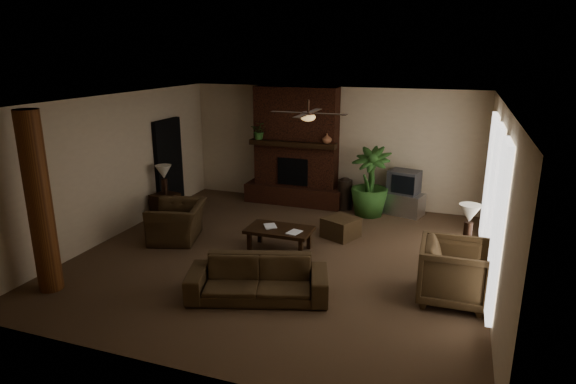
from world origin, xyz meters
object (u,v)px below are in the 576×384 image
at_px(armchair_right, 455,270).
at_px(coffee_table, 279,231).
at_px(ottoman, 341,227).
at_px(floor_vase, 345,191).
at_px(floor_plant, 369,196).
at_px(tv_stand, 404,204).
at_px(side_table_right, 465,259).
at_px(log_column, 39,204).
at_px(lamp_left, 164,174).
at_px(sofa, 258,272).
at_px(lamp_right, 469,216).
at_px(armchair_left, 177,216).
at_px(side_table_left, 166,206).

xyz_separation_m(armchair_right, coffee_table, (-3.10, 0.95, -0.13)).
xyz_separation_m(ottoman, floor_vase, (-0.34, 1.80, 0.23)).
height_order(armchair_right, floor_plant, armchair_right).
xyz_separation_m(tv_stand, side_table_right, (1.32, -2.83, 0.03)).
bearing_deg(floor_vase, side_table_right, -45.82).
bearing_deg(log_column, lamp_left, 93.24).
bearing_deg(side_table_right, armchair_right, -98.94).
relative_size(sofa, side_table_right, 3.80).
xyz_separation_m(floor_plant, lamp_right, (2.06, -2.46, 0.57)).
distance_m(coffee_table, lamp_left, 3.23).
relative_size(log_column, tv_stand, 3.29).
bearing_deg(armchair_right, armchair_left, 80.01).
relative_size(sofa, lamp_right, 3.22).
height_order(log_column, armchair_right, log_column).
height_order(tv_stand, side_table_right, side_table_right).
xyz_separation_m(sofa, coffee_table, (-0.33, 1.81, -0.04)).
distance_m(floor_vase, floor_plant, 0.67).
bearing_deg(floor_vase, armchair_right, -56.34).
relative_size(log_column, lamp_right, 4.31).
xyz_separation_m(ottoman, side_table_left, (-3.96, -0.15, 0.08)).
relative_size(floor_plant, lamp_left, 2.39).
height_order(armchair_right, tv_stand, armchair_right).
distance_m(log_column, floor_plant, 6.68).
relative_size(coffee_table, floor_plant, 0.77).
distance_m(floor_vase, lamp_left, 4.15).
bearing_deg(ottoman, lamp_right, -21.11).
distance_m(ottoman, tv_stand, 2.14).
xyz_separation_m(armchair_left, side_table_right, (5.35, 0.23, -0.21)).
xyz_separation_m(sofa, side_table_right, (2.93, 1.89, -0.13)).
height_order(armchair_left, armchair_right, armchair_right).
relative_size(sofa, side_table_left, 3.80).
bearing_deg(sofa, side_table_right, 15.62).
bearing_deg(armchair_right, ottoman, 46.47).
distance_m(armchair_right, tv_stand, 4.04).
bearing_deg(side_table_left, coffee_table, -16.17).
bearing_deg(armchair_left, lamp_right, 76.16).
bearing_deg(armchair_right, floor_plant, 26.94).
bearing_deg(coffee_table, tv_stand, 56.27).
height_order(log_column, tv_stand, log_column).
relative_size(tv_stand, lamp_right, 1.31).
bearing_deg(side_table_right, log_column, -155.99).
bearing_deg(ottoman, side_table_left, -177.77).
relative_size(ottoman, tv_stand, 0.71).
bearing_deg(ottoman, tv_stand, 61.47).
bearing_deg(coffee_table, lamp_right, 2.29).
bearing_deg(tv_stand, log_column, -113.91).
distance_m(lamp_left, lamp_right, 6.35).
relative_size(armchair_left, lamp_right, 1.72).
distance_m(armchair_left, coffee_table, 2.09).
bearing_deg(ottoman, lamp_left, -178.00).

